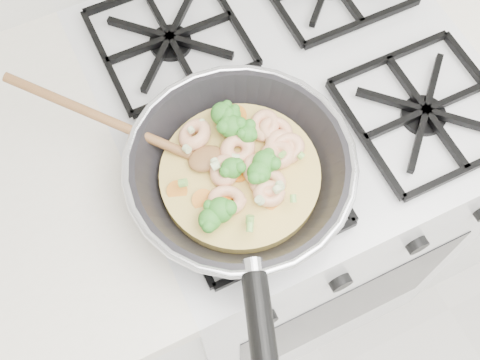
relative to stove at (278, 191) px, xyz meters
name	(u,v)px	position (x,y,z in m)	size (l,w,h in m)	color
stove	(278,191)	(0.00, 0.00, 0.00)	(0.60, 0.60, 0.92)	silver
skillet	(240,173)	(-0.16, -0.14, 0.50)	(0.41, 0.57, 0.11)	black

